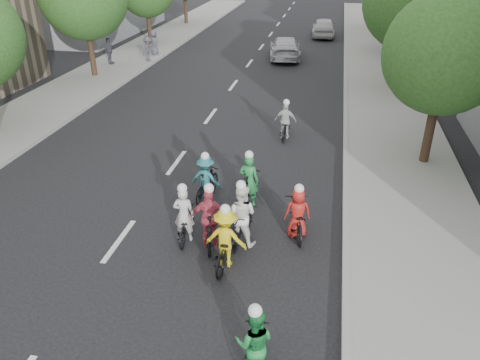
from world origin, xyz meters
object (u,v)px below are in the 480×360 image
(cyclist_4, at_px, (297,217))
(follow_car_trail, at_px, (323,27))
(cyclist_3, at_px, (211,223))
(follow_car_lead, at_px, (285,48))
(cyclist_2, at_px, (226,242))
(cyclist_6, at_px, (241,220))
(cyclist_7, at_px, (206,181))
(cyclist_5, at_px, (249,185))
(spectator_1, at_px, (109,51))
(cyclist_0, at_px, (185,221))
(cyclist_8, at_px, (285,124))
(spectator_2, at_px, (154,43))
(spectator_0, at_px, (148,49))
(cyclist_1, at_px, (255,346))

(cyclist_4, bearing_deg, follow_car_trail, -100.12)
(cyclist_3, relative_size, follow_car_lead, 0.40)
(cyclist_2, bearing_deg, cyclist_6, -97.64)
(cyclist_7, distance_m, follow_car_trail, 27.27)
(cyclist_6, distance_m, follow_car_lead, 21.28)
(cyclist_5, distance_m, spectator_1, 18.87)
(cyclist_0, bearing_deg, spectator_1, -63.97)
(follow_car_lead, bearing_deg, cyclist_5, 86.02)
(cyclist_0, height_order, cyclist_8, cyclist_0)
(cyclist_7, bearing_deg, spectator_2, -55.20)
(follow_car_trail, distance_m, spectator_0, 15.34)
(cyclist_2, bearing_deg, spectator_1, -54.32)
(spectator_2, bearing_deg, cyclist_1, -170.24)
(cyclist_1, height_order, spectator_1, spectator_1)
(cyclist_5, xyz_separation_m, spectator_0, (-9.42, 16.05, 0.27))
(spectator_0, bearing_deg, cyclist_5, -128.05)
(cyclist_8, height_order, spectator_2, spectator_2)
(cyclist_2, height_order, follow_car_lead, cyclist_2)
(cyclist_1, distance_m, spectator_0, 24.59)
(cyclist_2, bearing_deg, spectator_0, -60.75)
(spectator_0, xyz_separation_m, spectator_2, (-0.27, 1.84, 0.04))
(cyclist_6, height_order, spectator_1, cyclist_6)
(cyclist_4, height_order, cyclist_5, cyclist_5)
(cyclist_4, height_order, spectator_0, spectator_0)
(cyclist_0, height_order, cyclist_4, cyclist_0)
(spectator_0, bearing_deg, cyclist_8, -115.21)
(cyclist_2, distance_m, cyclist_5, 3.00)
(cyclist_1, relative_size, spectator_1, 1.04)
(cyclist_0, relative_size, cyclist_7, 1.00)
(spectator_2, bearing_deg, spectator_1, 133.45)
(cyclist_0, bearing_deg, cyclist_6, 179.59)
(cyclist_1, bearing_deg, follow_car_lead, -87.86)
(cyclist_5, relative_size, follow_car_trail, 0.42)
(follow_car_trail, bearing_deg, cyclist_3, 83.62)
(cyclist_8, height_order, follow_car_lead, cyclist_8)
(cyclist_3, height_order, cyclist_7, cyclist_3)
(cyclist_3, bearing_deg, follow_car_trail, -102.28)
(cyclist_8, relative_size, spectator_1, 1.05)
(cyclist_4, distance_m, follow_car_trail, 28.55)
(spectator_1, bearing_deg, cyclist_3, -143.05)
(follow_car_trail, bearing_deg, cyclist_2, 84.77)
(cyclist_7, xyz_separation_m, spectator_2, (-8.35, 17.88, 0.31))
(cyclist_4, relative_size, spectator_0, 1.24)
(cyclist_1, distance_m, cyclist_7, 6.66)
(cyclist_2, xyz_separation_m, follow_car_lead, (-1.02, 22.22, 0.06))
(cyclist_0, distance_m, cyclist_6, 1.53)
(cyclist_2, distance_m, cyclist_7, 3.29)
(cyclist_4, bearing_deg, cyclist_5, -51.90)
(follow_car_lead, bearing_deg, cyclist_4, 90.19)
(cyclist_4, bearing_deg, cyclist_1, 74.51)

